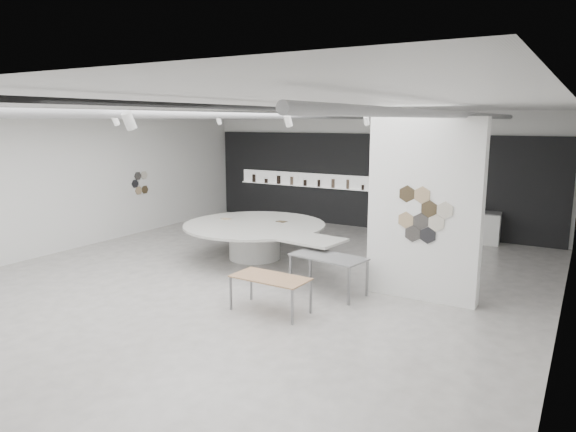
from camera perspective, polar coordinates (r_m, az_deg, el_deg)
The scene contains 7 objects.
room at distance 11.01m, azimuth -4.86°, elevation 2.96°, with size 12.02×14.02×3.82m.
back_wall_display at distance 17.15m, azimuth 8.80°, elevation 3.82°, with size 11.80×0.27×3.10m.
partition_column at distance 10.39m, azimuth 14.89°, elevation 0.66°, with size 2.20×0.38×3.60m.
display_island at distance 13.19m, azimuth -3.53°, elevation -2.24°, with size 4.83×4.04×0.93m.
sample_table_wood at distance 9.57m, azimuth -1.99°, elevation -7.07°, with size 1.46×0.76×0.67m.
sample_table_stone at distance 10.59m, azimuth 4.51°, elevation -4.81°, with size 1.63×1.00×0.79m.
kitchen_counter at distance 15.96m, azimuth 19.66°, elevation -1.12°, with size 1.67×0.78×1.28m.
Camera 1 is at (6.25, -8.87, 3.52)m, focal length 32.00 mm.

